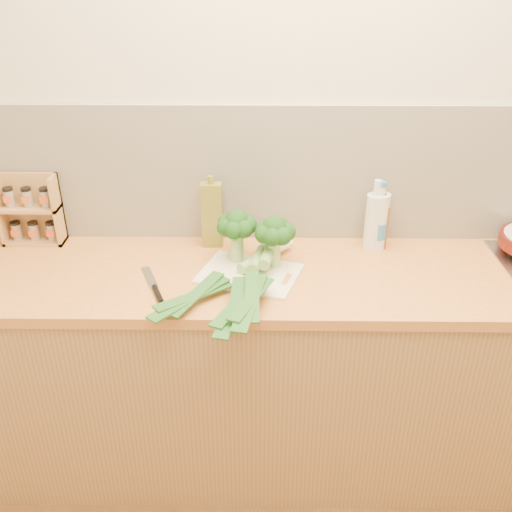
{
  "coord_description": "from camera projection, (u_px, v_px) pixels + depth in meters",
  "views": [
    {
      "loc": [
        -0.16,
        -0.61,
        1.94
      ],
      "look_at": [
        -0.18,
        1.1,
        1.02
      ],
      "focal_mm": 40.0,
      "sensor_mm": 36.0,
      "label": 1
    }
  ],
  "objects": [
    {
      "name": "leek_back",
      "position": [
        263.0,
        268.0,
        1.98
      ],
      "size": [
        0.17,
        0.64,
        0.04
      ],
      "rotation": [
        0.0,
        0.0,
        -0.18
      ],
      "color": "white",
      "rests_on": "chopping_board"
    },
    {
      "name": "counter",
      "position": [
        301.0,
        369.0,
        2.3
      ],
      "size": [
        3.2,
        0.62,
        0.9
      ],
      "color": "#A37A44",
      "rests_on": "ground"
    },
    {
      "name": "amber_bottle",
      "position": [
        380.0,
        226.0,
        2.22
      ],
      "size": [
        0.06,
        0.06,
        0.23
      ],
      "color": "brown",
      "rests_on": "counter"
    },
    {
      "name": "broccoli_left",
      "position": [
        237.0,
        226.0,
        2.08
      ],
      "size": [
        0.15,
        0.15,
        0.2
      ],
      "color": "#95BE6E",
      "rests_on": "chopping_board"
    },
    {
      "name": "glass_bottle",
      "position": [
        374.0,
        221.0,
        2.2
      ],
      "size": [
        0.07,
        0.07,
        0.28
      ],
      "color": "silver",
      "rests_on": "counter"
    },
    {
      "name": "room_shell",
      "position": [
        304.0,
        175.0,
        2.21
      ],
      "size": [
        3.5,
        3.5,
        3.5
      ],
      "color": "beige",
      "rests_on": "ground"
    },
    {
      "name": "spice_rack",
      "position": [
        32.0,
        213.0,
        2.25
      ],
      "size": [
        0.24,
        0.09,
        0.28
      ],
      "color": "tan",
      "rests_on": "counter"
    },
    {
      "name": "broccoli_right",
      "position": [
        275.0,
        233.0,
        2.05
      ],
      "size": [
        0.15,
        0.15,
        0.2
      ],
      "color": "#95BE6E",
      "rests_on": "chopping_board"
    },
    {
      "name": "leek_mid",
      "position": [
        253.0,
        269.0,
        2.0
      ],
      "size": [
        0.2,
        0.69,
        0.04
      ],
      "rotation": [
        0.0,
        0.0,
        -0.21
      ],
      "color": "white",
      "rests_on": "chopping_board"
    },
    {
      "name": "oil_tin",
      "position": [
        212.0,
        214.0,
        2.22
      ],
      "size": [
        0.08,
        0.05,
        0.29
      ],
      "color": "olive",
      "rests_on": "counter"
    },
    {
      "name": "chefs_knife",
      "position": [
        156.0,
        290.0,
        1.96
      ],
      "size": [
        0.13,
        0.26,
        0.02
      ],
      "rotation": [
        0.0,
        0.0,
        0.39
      ],
      "color": "silver",
      "rests_on": "counter"
    },
    {
      "name": "water_bottle",
      "position": [
        378.0,
        223.0,
        2.21
      ],
      "size": [
        0.08,
        0.08,
        0.26
      ],
      "color": "silver",
      "rests_on": "counter"
    },
    {
      "name": "chopping_board",
      "position": [
        249.0,
        274.0,
        2.07
      ],
      "size": [
        0.41,
        0.35,
        0.01
      ],
      "primitive_type": "cube",
      "rotation": [
        0.0,
        0.0,
        -0.33
      ],
      "color": "white",
      "rests_on": "counter"
    },
    {
      "name": "leek_front",
      "position": [
        243.0,
        268.0,
        2.05
      ],
      "size": [
        0.48,
        0.57,
        0.04
      ],
      "rotation": [
        0.0,
        0.0,
        -0.69
      ],
      "color": "white",
      "rests_on": "chopping_board"
    }
  ]
}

